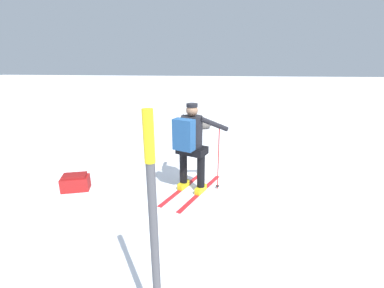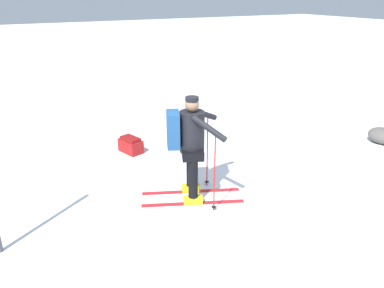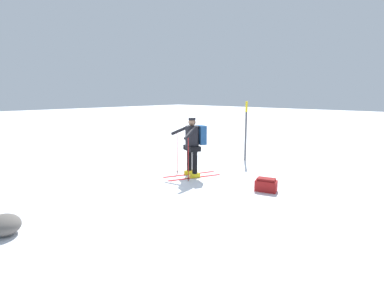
# 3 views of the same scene
# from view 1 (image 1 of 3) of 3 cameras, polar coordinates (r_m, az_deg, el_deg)

# --- Properties ---
(ground_plane) EXTENTS (80.00, 80.00, 0.00)m
(ground_plane) POSITION_cam_1_polar(r_m,az_deg,el_deg) (5.17, 9.02, -10.31)
(ground_plane) COLOR white
(skier) EXTENTS (1.22, 1.71, 1.71)m
(skier) POSITION_cam_1_polar(r_m,az_deg,el_deg) (4.73, -0.23, 0.52)
(skier) COLOR red
(skier) RESTS_ON ground_plane
(dropped_backpack) EXTENTS (0.58, 0.44, 0.33)m
(dropped_backpack) POSITION_cam_1_polar(r_m,az_deg,el_deg) (5.59, -24.49, -7.79)
(dropped_backpack) COLOR maroon
(dropped_backpack) RESTS_ON ground_plane
(trail_marker) EXTENTS (0.08, 0.08, 2.13)m
(trail_marker) POSITION_cam_1_polar(r_m,az_deg,el_deg) (2.09, -8.56, -17.21)
(trail_marker) COLOR #4C4C51
(trail_marker) RESTS_ON ground_plane
(rock_boulder) EXTENTS (0.62, 0.53, 0.34)m
(rock_boulder) POSITION_cam_1_polar(r_m,az_deg,el_deg) (9.70, 2.55, 4.49)
(rock_boulder) COLOR #5B5651
(rock_boulder) RESTS_ON ground_plane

